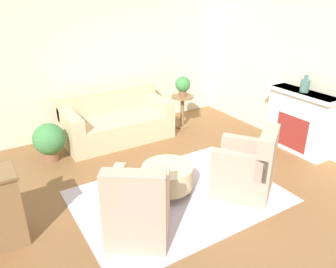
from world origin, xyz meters
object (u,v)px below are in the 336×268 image
(vase_mantel_near, at_px, (305,85))
(potted_plant_floor, at_px, (49,140))
(armchair_left, at_px, (138,209))
(ottoman_table, at_px, (168,176))
(potted_plant_on_side_table, at_px, (183,85))
(armchair_right, at_px, (247,170))
(side_table, at_px, (182,107))
(couch, at_px, (117,123))

(vase_mantel_near, bearing_deg, potted_plant_floor, 153.54)
(armchair_left, distance_m, ottoman_table, 1.00)
(potted_plant_on_side_table, bearing_deg, vase_mantel_near, -59.86)
(armchair_right, bearing_deg, vase_mantel_near, 17.92)
(vase_mantel_near, height_order, potted_plant_on_side_table, vase_mantel_near)
(potted_plant_floor, bearing_deg, side_table, 1.00)
(couch, distance_m, potted_plant_floor, 1.37)
(couch, height_order, side_table, couch)
(armchair_right, distance_m, side_table, 2.68)
(armchair_right, xyz_separation_m, vase_mantel_near, (1.80, 0.58, 0.84))
(potted_plant_on_side_table, height_order, potted_plant_floor, potted_plant_on_side_table)
(potted_plant_floor, bearing_deg, ottoman_table, -58.38)
(couch, distance_m, side_table, 1.46)
(armchair_right, height_order, potted_plant_on_side_table, potted_plant_on_side_table)
(armchair_right, bearing_deg, side_table, 76.35)
(side_table, height_order, potted_plant_on_side_table, potted_plant_on_side_table)
(armchair_left, relative_size, potted_plant_on_side_table, 2.52)
(couch, relative_size, side_table, 2.93)
(armchair_right, bearing_deg, armchair_left, 180.00)
(couch, bearing_deg, vase_mantel_near, -40.09)
(ottoman_table, xyz_separation_m, potted_plant_on_side_table, (1.59, 1.99, 0.65))
(ottoman_table, xyz_separation_m, potted_plant_floor, (-1.20, 1.94, 0.09))
(ottoman_table, relative_size, side_table, 1.06)
(armchair_right, distance_m, potted_plant_floor, 3.34)
(couch, xyz_separation_m, side_table, (1.44, -0.18, 0.13))
(side_table, height_order, vase_mantel_near, vase_mantel_near)
(couch, distance_m, vase_mantel_near, 3.53)
(armchair_left, bearing_deg, potted_plant_on_side_table, 47.66)
(ottoman_table, relative_size, vase_mantel_near, 2.45)
(potted_plant_floor, bearing_deg, potted_plant_on_side_table, 1.00)
(armchair_right, xyz_separation_m, potted_plant_floor, (-2.16, 2.55, -0.02))
(couch, xyz_separation_m, armchair_right, (0.81, -2.78, 0.06))
(armchair_left, bearing_deg, side_table, 47.66)
(couch, height_order, armchair_right, armchair_right)
(armchair_left, height_order, potted_plant_floor, armchair_left)
(side_table, bearing_deg, armchair_left, -132.34)
(armchair_right, height_order, vase_mantel_near, vase_mantel_near)
(ottoman_table, xyz_separation_m, side_table, (1.59, 1.99, 0.18))
(vase_mantel_near, bearing_deg, ottoman_table, 179.40)
(side_table, xyz_separation_m, potted_plant_on_side_table, (0.00, 0.00, 0.47))
(vase_mantel_near, relative_size, potted_plant_on_side_table, 0.73)
(armchair_right, relative_size, side_table, 1.49)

